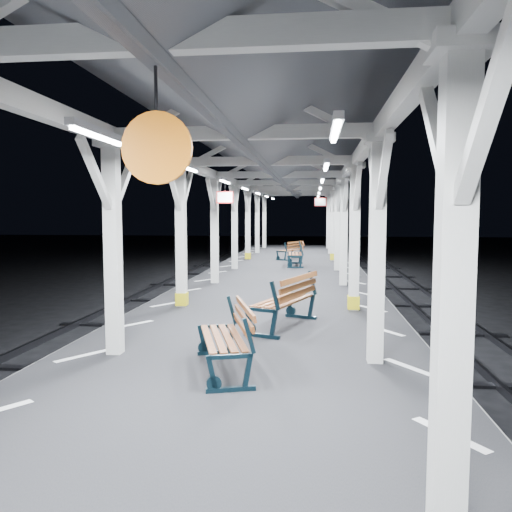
% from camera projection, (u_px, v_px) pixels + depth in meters
% --- Properties ---
extents(ground, '(120.00, 120.00, 0.00)m').
position_uv_depth(ground, '(256.00, 378.00, 9.68)').
color(ground, black).
rests_on(ground, ground).
extents(platform, '(6.00, 50.00, 1.00)m').
position_uv_depth(platform, '(256.00, 353.00, 9.64)').
color(platform, black).
rests_on(platform, ground).
extents(hazard_stripes_left, '(1.00, 48.00, 0.01)m').
position_uv_depth(hazard_stripes_left, '(133.00, 324.00, 9.88)').
color(hazard_stripes_left, silver).
rests_on(hazard_stripes_left, platform).
extents(hazard_stripes_right, '(1.00, 48.00, 0.01)m').
position_uv_depth(hazard_stripes_right, '(386.00, 331.00, 9.32)').
color(hazard_stripes_right, silver).
rests_on(hazard_stripes_right, platform).
extents(track_left, '(2.20, 60.00, 0.16)m').
position_uv_depth(track_left, '(15.00, 365.00, 10.25)').
color(track_left, '#2D2D33').
rests_on(track_left, ground).
extents(canopy, '(5.40, 49.00, 4.65)m').
position_uv_depth(canopy, '(256.00, 140.00, 9.27)').
color(canopy, silver).
rests_on(canopy, platform).
extents(bench_near, '(1.10, 1.83, 0.94)m').
position_uv_depth(bench_near, '(230.00, 336.00, 6.95)').
color(bench_near, black).
rests_on(bench_near, platform).
extents(bench_mid, '(1.32, 2.03, 1.03)m').
position_uv_depth(bench_mid, '(288.00, 299.00, 9.55)').
color(bench_mid, black).
rests_on(bench_mid, platform).
extents(bench_far, '(0.78, 1.87, 1.00)m').
position_uv_depth(bench_far, '(298.00, 253.00, 20.84)').
color(bench_far, black).
rests_on(bench_far, platform).
extents(bench_extra, '(1.19, 1.69, 0.86)m').
position_uv_depth(bench_extra, '(291.00, 250.00, 23.83)').
color(bench_extra, black).
rests_on(bench_extra, platform).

